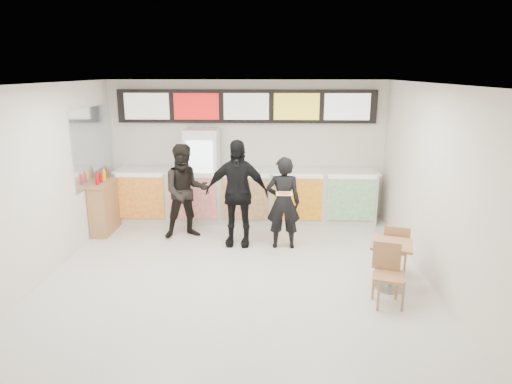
{
  "coord_description": "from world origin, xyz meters",
  "views": [
    {
      "loc": [
        0.54,
        -6.39,
        3.18
      ],
      "look_at": [
        0.28,
        1.2,
        1.16
      ],
      "focal_mm": 32.0,
      "sensor_mm": 36.0,
      "label": 1
    }
  ],
  "objects_px": {
    "drinks_fridge": "(203,176)",
    "customer_mid": "(237,193)",
    "customer_main": "(283,203)",
    "condiment_ledge": "(104,206)",
    "service_counter": "(246,195)",
    "cafe_table": "(391,257)",
    "customer_left": "(186,191)"
  },
  "relations": [
    {
      "from": "drinks_fridge",
      "to": "customer_mid",
      "type": "bearing_deg",
      "value": -59.02
    },
    {
      "from": "customer_main",
      "to": "condiment_ledge",
      "type": "distance_m",
      "value": 3.67
    },
    {
      "from": "drinks_fridge",
      "to": "condiment_ledge",
      "type": "relative_size",
      "value": 1.6
    },
    {
      "from": "customer_main",
      "to": "condiment_ledge",
      "type": "bearing_deg",
      "value": -12.25
    },
    {
      "from": "service_counter",
      "to": "customer_main",
      "type": "height_order",
      "value": "customer_main"
    },
    {
      "from": "service_counter",
      "to": "cafe_table",
      "type": "relative_size",
      "value": 3.62
    },
    {
      "from": "service_counter",
      "to": "cafe_table",
      "type": "height_order",
      "value": "service_counter"
    },
    {
      "from": "drinks_fridge",
      "to": "condiment_ledge",
      "type": "distance_m",
      "value": 2.1
    },
    {
      "from": "condiment_ledge",
      "to": "service_counter",
      "type": "bearing_deg",
      "value": 15.67
    },
    {
      "from": "customer_main",
      "to": "condiment_ledge",
      "type": "height_order",
      "value": "customer_main"
    },
    {
      "from": "service_counter",
      "to": "customer_mid",
      "type": "bearing_deg",
      "value": -93.87
    },
    {
      "from": "customer_left",
      "to": "customer_main",
      "type": "bearing_deg",
      "value": -32.75
    },
    {
      "from": "customer_main",
      "to": "customer_left",
      "type": "distance_m",
      "value": 1.94
    },
    {
      "from": "service_counter",
      "to": "cafe_table",
      "type": "bearing_deg",
      "value": -53.46
    },
    {
      "from": "customer_main",
      "to": "service_counter",
      "type": "bearing_deg",
      "value": -64.07
    },
    {
      "from": "drinks_fridge",
      "to": "condiment_ledge",
      "type": "bearing_deg",
      "value": -156.82
    },
    {
      "from": "cafe_table",
      "to": "customer_main",
      "type": "bearing_deg",
      "value": 150.49
    },
    {
      "from": "customer_mid",
      "to": "condiment_ledge",
      "type": "relative_size",
      "value": 1.6
    },
    {
      "from": "customer_mid",
      "to": "cafe_table",
      "type": "height_order",
      "value": "customer_mid"
    },
    {
      "from": "drinks_fridge",
      "to": "customer_mid",
      "type": "height_order",
      "value": "drinks_fridge"
    },
    {
      "from": "cafe_table",
      "to": "drinks_fridge",
      "type": "bearing_deg",
      "value": 152.62
    },
    {
      "from": "customer_mid",
      "to": "condiment_ledge",
      "type": "height_order",
      "value": "customer_mid"
    },
    {
      "from": "customer_mid",
      "to": "customer_main",
      "type": "bearing_deg",
      "value": -4.41
    },
    {
      "from": "customer_left",
      "to": "cafe_table",
      "type": "relative_size",
      "value": 1.2
    },
    {
      "from": "service_counter",
      "to": "customer_mid",
      "type": "relative_size",
      "value": 2.79
    },
    {
      "from": "cafe_table",
      "to": "condiment_ledge",
      "type": "distance_m",
      "value": 5.66
    },
    {
      "from": "condiment_ledge",
      "to": "customer_mid",
      "type": "bearing_deg",
      "value": -12.3
    },
    {
      "from": "service_counter",
      "to": "condiment_ledge",
      "type": "bearing_deg",
      "value": -164.33
    },
    {
      "from": "cafe_table",
      "to": "condiment_ledge",
      "type": "relative_size",
      "value": 1.23
    },
    {
      "from": "cafe_table",
      "to": "condiment_ledge",
      "type": "bearing_deg",
      "value": 172.14
    },
    {
      "from": "customer_left",
      "to": "customer_mid",
      "type": "relative_size",
      "value": 0.92
    },
    {
      "from": "service_counter",
      "to": "drinks_fridge",
      "type": "bearing_deg",
      "value": 179.01
    }
  ]
}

